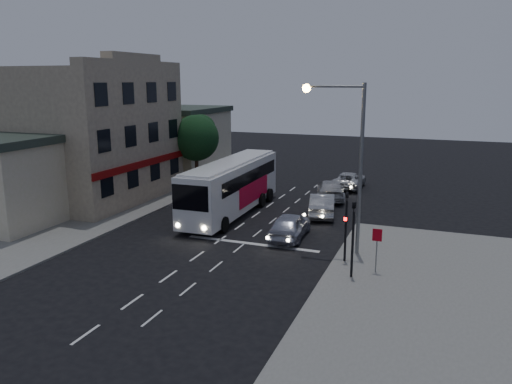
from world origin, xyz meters
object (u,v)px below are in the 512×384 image
at_px(car_sedan_a, 322,205).
at_px(car_sedan_c, 349,180).
at_px(traffic_signal_main, 346,218).
at_px(street_tree, 196,136).
at_px(regulatory_sign, 377,243).
at_px(car_sedan_b, 331,190).
at_px(tour_bus, 232,185).
at_px(car_suv, 290,225).
at_px(traffic_signal_side, 353,230).
at_px(streetlight, 349,149).

xyz_separation_m(car_sedan_a, car_sedan_c, (0.13, 9.68, -0.08)).
distance_m(traffic_signal_main, street_tree, 21.38).
bearing_deg(street_tree, regulatory_sign, -41.08).
bearing_deg(car_sedan_c, regulatory_sign, 103.67).
bearing_deg(car_sedan_a, street_tree, -35.64).
distance_m(car_sedan_a, car_sedan_b, 5.08).
bearing_deg(tour_bus, traffic_signal_main, -37.46).
bearing_deg(car_suv, car_sedan_a, -99.30).
relative_size(car_suv, traffic_signal_side, 1.11).
bearing_deg(car_sedan_c, car_sedan_a, 89.00).
distance_m(car_suv, regulatory_sign, 6.92).
bearing_deg(traffic_signal_side, street_tree, 135.50).
bearing_deg(traffic_signal_main, car_suv, 141.97).
xyz_separation_m(car_sedan_c, traffic_signal_main, (3.09, -18.33, 1.72)).
relative_size(car_sedan_c, traffic_signal_side, 1.23).
relative_size(car_suv, street_tree, 0.74).
xyz_separation_m(car_sedan_c, traffic_signal_side, (3.79, -20.31, 1.72)).
bearing_deg(car_sedan_b, streetlight, 92.31).
bearing_deg(street_tree, car_sedan_c, 17.80).
bearing_deg(traffic_signal_side, car_suv, 132.39).
bearing_deg(car_sedan_a, regulatory_sign, 105.29).
height_order(car_suv, streetlight, streetlight).
bearing_deg(car_sedan_a, tour_bus, 4.21).
distance_m(tour_bus, car_sedan_a, 6.45).
height_order(traffic_signal_main, regulatory_sign, traffic_signal_main).
xyz_separation_m(car_sedan_b, traffic_signal_side, (4.43, -15.68, 1.66)).
height_order(car_sedan_c, streetlight, streetlight).
xyz_separation_m(tour_bus, car_sedan_b, (5.57, 6.78, -1.28)).
bearing_deg(streetlight, car_suv, 156.09).
distance_m(car_suv, car_sedan_c, 15.33).
height_order(car_suv, car_sedan_c, car_suv).
relative_size(car_sedan_c, streetlight, 0.56).
bearing_deg(traffic_signal_main, car_sedan_c, 99.57).
distance_m(traffic_signal_side, street_tree, 23.24).
distance_m(car_sedan_a, streetlight, 9.25).
xyz_separation_m(car_suv, regulatory_sign, (5.56, -4.04, 0.82)).
height_order(tour_bus, streetlight, streetlight).
bearing_deg(car_sedan_b, traffic_signal_side, 92.29).
xyz_separation_m(tour_bus, car_sedan_a, (6.08, 1.73, -1.26)).
xyz_separation_m(tour_bus, regulatory_sign, (11.00, -7.94, -0.45)).
bearing_deg(traffic_signal_main, streetlight, 100.20).
height_order(car_sedan_b, car_sedan_c, car_sedan_b).
bearing_deg(car_sedan_b, street_tree, -16.04).
bearing_deg(regulatory_sign, car_suv, 144.04).
relative_size(traffic_signal_main, traffic_signal_side, 1.00).
height_order(streetlight, street_tree, streetlight).
xyz_separation_m(car_suv, car_sedan_a, (0.64, 5.63, 0.00)).
bearing_deg(car_sedan_c, traffic_signal_side, 100.34).
bearing_deg(car_sedan_b, traffic_signal_main, 91.74).
bearing_deg(traffic_signal_side, car_sedan_b, 105.76).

